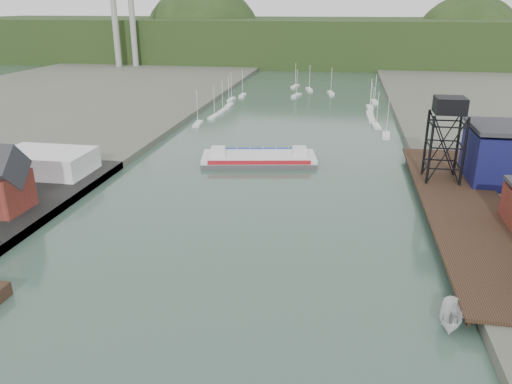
% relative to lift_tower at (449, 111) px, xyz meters
% --- Properties ---
extents(ground, '(600.00, 600.00, 0.00)m').
position_rel_lift_tower_xyz_m(ground, '(-35.00, -58.00, -15.65)').
color(ground, '#2C4537').
rests_on(ground, ground).
extents(east_pier, '(14.00, 70.00, 2.45)m').
position_rel_lift_tower_xyz_m(east_pier, '(2.00, -13.00, -13.75)').
color(east_pier, black).
rests_on(east_pier, ground).
extents(white_shed, '(18.00, 12.00, 4.50)m').
position_rel_lift_tower_xyz_m(white_shed, '(-79.00, -8.00, -11.80)').
color(white_shed, silver).
rests_on(white_shed, west_quay).
extents(lift_tower, '(6.50, 6.50, 16.00)m').
position_rel_lift_tower_xyz_m(lift_tower, '(0.00, 0.00, 0.00)').
color(lift_tower, black).
rests_on(lift_tower, east_pier).
extents(marina_sailboats, '(57.71, 92.65, 0.90)m').
position_rel_lift_tower_xyz_m(marina_sailboats, '(-34.92, 80.46, -15.30)').
color(marina_sailboats, silver).
rests_on(marina_sailboats, ground).
extents(smokestacks, '(11.20, 8.20, 60.00)m').
position_rel_lift_tower_xyz_m(smokestacks, '(-141.00, 174.50, 14.35)').
color(smokestacks, gray).
rests_on(smokestacks, ground).
extents(distant_hills, '(500.00, 120.00, 80.00)m').
position_rel_lift_tower_xyz_m(distant_hills, '(-38.98, 243.35, -5.27)').
color(distant_hills, '#1F3116').
rests_on(distant_hills, ground).
extents(chain_ferry, '(27.27, 14.84, 3.72)m').
position_rel_lift_tower_xyz_m(chain_ferry, '(-37.91, 11.26, -14.58)').
color(chain_ferry, '#444446').
rests_on(chain_ferry, ground).
extents(motorboat, '(3.81, 6.84, 2.50)m').
position_rel_lift_tower_xyz_m(motorboat, '(-6.14, -46.66, -14.40)').
color(motorboat, silver).
rests_on(motorboat, ground).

